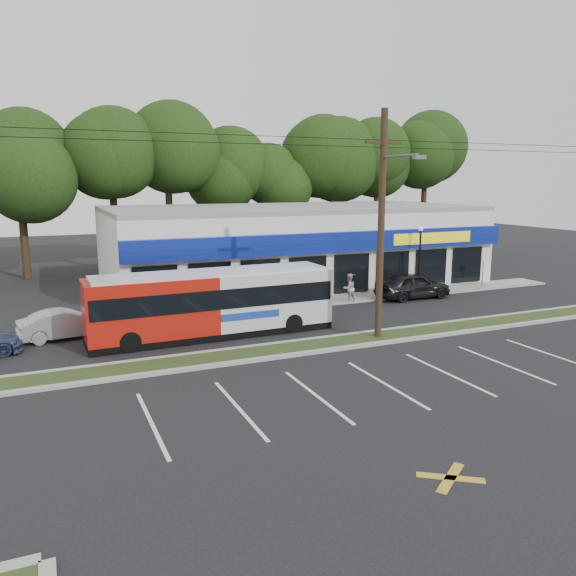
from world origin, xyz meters
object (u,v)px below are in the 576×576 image
at_px(pedestrian_b, 349,288).
at_px(car_silver, 66,324).
at_px(metrobus, 213,302).
at_px(pedestrian_a, 304,294).
at_px(utility_pole, 379,218).
at_px(sign_post, 483,265).
at_px(car_dark, 413,285).
at_px(lamp_post, 420,252).

bearing_deg(pedestrian_b, car_silver, -5.60).
distance_m(metrobus, pedestrian_a, 7.16).
height_order(utility_pole, metrobus, utility_pole).
height_order(pedestrian_a, pedestrian_b, pedestrian_b).
height_order(sign_post, car_silver, sign_post).
relative_size(car_dark, pedestrian_a, 2.93).
bearing_deg(sign_post, utility_pole, -149.85).
relative_size(lamp_post, pedestrian_a, 2.66).
bearing_deg(pedestrian_b, car_dark, 161.57).
xyz_separation_m(utility_pole, car_dark, (6.93, 6.79, -4.62)).
bearing_deg(lamp_post, pedestrian_a, -174.01).
bearing_deg(car_dark, sign_post, -82.26).
height_order(utility_pole, sign_post, utility_pole).
height_order(utility_pole, pedestrian_a, utility_pole).
xyz_separation_m(lamp_post, sign_post, (5.00, -0.23, -1.12)).
bearing_deg(utility_pole, metrobus, 151.04).
bearing_deg(car_silver, car_dark, -95.16).
height_order(lamp_post, car_dark, lamp_post).
height_order(metrobus, car_dark, metrobus).
relative_size(lamp_post, sign_post, 1.91).
distance_m(car_silver, pedestrian_b, 15.59).
bearing_deg(pedestrian_a, metrobus, -13.75).
bearing_deg(car_dark, metrobus, 103.45).
distance_m(car_silver, pedestrian_a, 12.53).
height_order(metrobus, pedestrian_b, metrobus).
bearing_deg(lamp_post, metrobus, -163.62).
xyz_separation_m(car_silver, pedestrian_b, (15.51, 1.50, 0.19)).
height_order(metrobus, car_silver, metrobus).
bearing_deg(utility_pole, pedestrian_b, 68.91).
bearing_deg(utility_pole, car_silver, 155.35).
height_order(metrobus, pedestrian_a, metrobus).
xyz_separation_m(car_dark, pedestrian_a, (-7.15, 0.20, 0.00)).
relative_size(metrobus, pedestrian_a, 7.04).
xyz_separation_m(lamp_post, car_silver, (-20.86, -2.05, -2.01)).
distance_m(utility_pole, lamp_post, 11.67).
relative_size(sign_post, metrobus, 0.20).
distance_m(lamp_post, pedestrian_a, 8.64).
bearing_deg(car_dark, car_silver, 92.76).
relative_size(metrobus, pedestrian_b, 6.59).
height_order(utility_pole, car_dark, utility_pole).
relative_size(utility_pole, lamp_post, 11.76).
xyz_separation_m(sign_post, pedestrian_b, (-10.34, -0.33, -0.70)).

